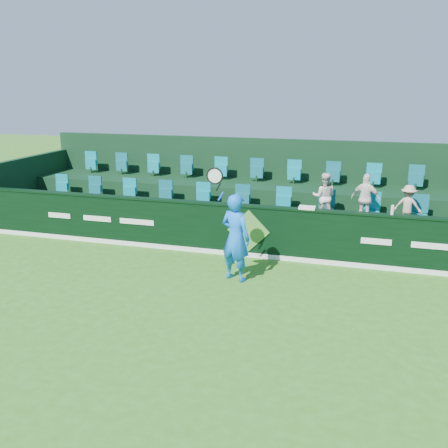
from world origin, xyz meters
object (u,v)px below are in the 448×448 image
(spectator_middle, at_px, (366,199))
(towel, at_px, (307,208))
(spectator_right, at_px, (408,206))
(spectator_left, at_px, (324,197))
(tennis_player, at_px, (235,237))
(drinks_bottle, at_px, (392,210))

(spectator_middle, distance_m, towel, 1.76)
(spectator_right, relative_size, towel, 2.68)
(spectator_left, xyz_separation_m, spectator_middle, (1.06, 0.00, 0.01))
(spectator_left, bearing_deg, tennis_player, 55.15)
(tennis_player, xyz_separation_m, spectator_left, (1.65, 2.78, 0.43))
(spectator_right, bearing_deg, spectator_middle, 13.04)
(spectator_left, relative_size, towel, 3.20)
(towel, bearing_deg, spectator_middle, 39.67)
(spectator_middle, bearing_deg, towel, 56.19)
(towel, xyz_separation_m, drinks_bottle, (1.97, 0.00, 0.08))
(tennis_player, bearing_deg, towel, 50.73)
(spectator_right, xyz_separation_m, towel, (-2.38, -1.12, 0.05))
(spectator_right, relative_size, drinks_bottle, 4.66)
(spectator_left, distance_m, drinks_bottle, 2.01)
(spectator_left, height_order, drinks_bottle, spectator_left)
(towel, bearing_deg, spectator_right, 25.20)
(spectator_middle, height_order, towel, spectator_middle)
(spectator_right, height_order, towel, spectator_right)
(spectator_middle, xyz_separation_m, drinks_bottle, (0.62, -1.12, 0.02))
(spectator_left, height_order, towel, spectator_left)
(drinks_bottle, bearing_deg, towel, 180.00)
(tennis_player, height_order, drinks_bottle, tennis_player)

